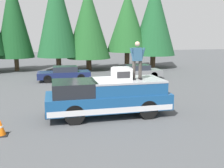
{
  "coord_description": "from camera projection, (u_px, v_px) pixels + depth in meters",
  "views": [
    {
      "loc": [
        -11.19,
        2.06,
        3.64
      ],
      "look_at": [
        0.13,
        -0.59,
        1.35
      ],
      "focal_mm": 40.44,
      "sensor_mm": 36.0,
      "label": 1
    }
  ],
  "objects": [
    {
      "name": "parked_car_grey",
      "position": [
        137.0,
        72.0,
        21.11
      ],
      "size": [
        1.64,
        4.1,
        1.16
      ],
      "color": "gray",
      "rests_on": "ground"
    },
    {
      "name": "pickup_truck",
      "position": [
        108.0,
        97.0,
        11.4
      ],
      "size": [
        2.01,
        5.54,
        1.65
      ],
      "color": "navy",
      "rests_on": "ground"
    },
    {
      "name": "conifer_far_left",
      "position": [
        154.0,
        18.0,
        27.39
      ],
      "size": [
        4.77,
        4.77,
        9.42
      ],
      "color": "#4C3826",
      "rests_on": "ground"
    },
    {
      "name": "traffic_cone",
      "position": [
        1.0,
        128.0,
        9.19
      ],
      "size": [
        0.47,
        0.47,
        0.62
      ],
      "color": "black",
      "rests_on": "ground"
    },
    {
      "name": "conifer_center_right",
      "position": [
        57.0,
        12.0,
        24.44
      ],
      "size": [
        4.14,
        4.14,
        10.07
      ],
      "color": "#4C3826",
      "rests_on": "ground"
    },
    {
      "name": "compressor_unit",
      "position": [
        122.0,
        73.0,
        11.26
      ],
      "size": [
        0.65,
        0.84,
        0.56
      ],
      "color": "silver",
      "rests_on": "pickup_truck"
    },
    {
      "name": "conifer_center_left",
      "position": [
        88.0,
        22.0,
        25.59
      ],
      "size": [
        4.53,
        4.53,
        8.56
      ],
      "color": "#4C3826",
      "rests_on": "ground"
    },
    {
      "name": "person_on_truck_bed",
      "position": [
        137.0,
        59.0,
        11.17
      ],
      "size": [
        0.29,
        0.72,
        1.69
      ],
      "color": "#423D38",
      "rests_on": "pickup_truck"
    },
    {
      "name": "parked_car_navy",
      "position": [
        64.0,
        74.0,
        20.11
      ],
      "size": [
        1.64,
        4.1,
        1.16
      ],
      "color": "navy",
      "rests_on": "ground"
    },
    {
      "name": "conifer_right",
      "position": [
        13.0,
        17.0,
        24.82
      ],
      "size": [
        3.66,
        3.66,
        9.4
      ],
      "color": "#4C3826",
      "rests_on": "ground"
    },
    {
      "name": "ground_plane",
      "position": [
        100.0,
        113.0,
        11.86
      ],
      "size": [
        90.0,
        90.0,
        0.0
      ],
      "primitive_type": "plane",
      "color": "#4C4F51"
    },
    {
      "name": "conifer_left",
      "position": [
        127.0,
        21.0,
        27.29
      ],
      "size": [
        4.55,
        4.55,
        8.41
      ],
      "color": "#4C3826",
      "rests_on": "ground"
    }
  ]
}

